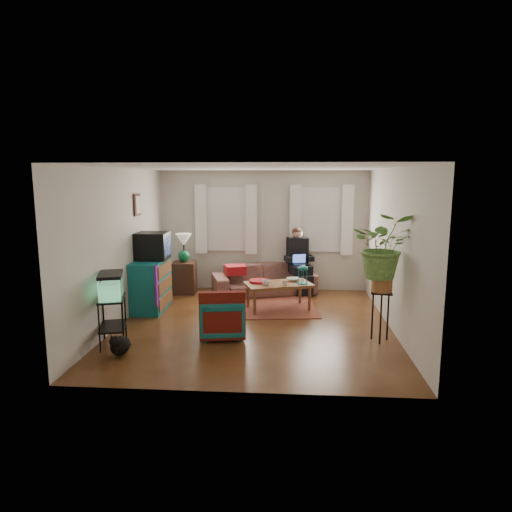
# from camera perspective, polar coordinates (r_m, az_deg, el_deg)

# --- Properties ---
(floor) EXTENTS (4.50, 5.00, 0.01)m
(floor) POSITION_cam_1_polar(r_m,az_deg,el_deg) (7.79, -0.22, -8.50)
(floor) COLOR #4F2B14
(floor) RESTS_ON ground
(ceiling) EXTENTS (4.50, 5.00, 0.01)m
(ceiling) POSITION_cam_1_polar(r_m,az_deg,el_deg) (7.41, -0.23, 10.99)
(ceiling) COLOR white
(ceiling) RESTS_ON wall_back
(wall_back) EXTENTS (4.50, 0.01, 2.60)m
(wall_back) POSITION_cam_1_polar(r_m,az_deg,el_deg) (9.96, 0.89, 3.17)
(wall_back) COLOR silver
(wall_back) RESTS_ON floor
(wall_front) EXTENTS (4.50, 0.01, 2.60)m
(wall_front) POSITION_cam_1_polar(r_m,az_deg,el_deg) (5.04, -2.41, -3.30)
(wall_front) COLOR silver
(wall_front) RESTS_ON floor
(wall_left) EXTENTS (0.01, 5.00, 2.60)m
(wall_left) POSITION_cam_1_polar(r_m,az_deg,el_deg) (7.98, -16.55, 1.13)
(wall_left) COLOR silver
(wall_left) RESTS_ON floor
(wall_right) EXTENTS (0.01, 5.00, 2.60)m
(wall_right) POSITION_cam_1_polar(r_m,az_deg,el_deg) (7.66, 16.82, 0.76)
(wall_right) COLOR silver
(wall_right) RESTS_ON floor
(window_left) EXTENTS (1.08, 0.04, 1.38)m
(window_left) POSITION_cam_1_polar(r_m,az_deg,el_deg) (10.00, -3.72, 4.61)
(window_left) COLOR white
(window_left) RESTS_ON wall_back
(window_right) EXTENTS (1.08, 0.04, 1.38)m
(window_right) POSITION_cam_1_polar(r_m,az_deg,el_deg) (9.92, 8.13, 4.50)
(window_right) COLOR white
(window_right) RESTS_ON wall_back
(curtains_left) EXTENTS (1.36, 0.06, 1.50)m
(curtains_left) POSITION_cam_1_polar(r_m,az_deg,el_deg) (9.92, -3.78, 4.57)
(curtains_left) COLOR white
(curtains_left) RESTS_ON wall_back
(curtains_right) EXTENTS (1.36, 0.06, 1.50)m
(curtains_right) POSITION_cam_1_polar(r_m,az_deg,el_deg) (9.85, 8.16, 4.45)
(curtains_right) COLOR white
(curtains_right) RESTS_ON wall_back
(picture_frame) EXTENTS (0.04, 0.32, 0.40)m
(picture_frame) POSITION_cam_1_polar(r_m,az_deg,el_deg) (8.70, -14.57, 6.21)
(picture_frame) COLOR #3D2616
(picture_frame) RESTS_ON wall_left
(area_rug) EXTENTS (2.17, 1.82, 0.01)m
(area_rug) POSITION_cam_1_polar(r_m,az_deg,el_deg) (8.77, 0.82, -6.36)
(area_rug) COLOR brown
(area_rug) RESTS_ON floor
(sofa) EXTENTS (2.29, 1.45, 0.84)m
(sofa) POSITION_cam_1_polar(r_m,az_deg,el_deg) (9.66, 1.01, -2.35)
(sofa) COLOR brown
(sofa) RESTS_ON floor
(seated_person) EXTENTS (0.71, 0.79, 1.27)m
(seated_person) POSITION_cam_1_polar(r_m,az_deg,el_deg) (9.83, 5.36, -0.88)
(seated_person) COLOR black
(seated_person) RESTS_ON sofa
(side_table) EXTENTS (0.49, 0.49, 0.67)m
(side_table) POSITION_cam_1_polar(r_m,az_deg,el_deg) (9.87, -8.91, -2.68)
(side_table) COLOR #422A19
(side_table) RESTS_ON floor
(table_lamp) EXTENTS (0.37, 0.37, 0.62)m
(table_lamp) POSITION_cam_1_polar(r_m,az_deg,el_deg) (9.76, -9.01, 0.92)
(table_lamp) COLOR white
(table_lamp) RESTS_ON side_table
(dresser) EXTENTS (0.54, 1.05, 0.94)m
(dresser) POSITION_cam_1_polar(r_m,az_deg,el_deg) (8.74, -12.99, -3.54)
(dresser) COLOR navy
(dresser) RESTS_ON floor
(crt_tv) EXTENTS (0.58, 0.53, 0.50)m
(crt_tv) POSITION_cam_1_polar(r_m,az_deg,el_deg) (8.70, -12.84, 1.24)
(crt_tv) COLOR black
(crt_tv) RESTS_ON dresser
(aquarium_stand) EXTENTS (0.53, 0.72, 0.72)m
(aquarium_stand) POSITION_cam_1_polar(r_m,az_deg,el_deg) (7.08, -17.46, -7.80)
(aquarium_stand) COLOR black
(aquarium_stand) RESTS_ON floor
(aquarium) EXTENTS (0.47, 0.65, 0.38)m
(aquarium) POSITION_cam_1_polar(r_m,az_deg,el_deg) (6.94, -17.68, -3.49)
(aquarium) COLOR #7FD899
(aquarium) RESTS_ON aquarium_stand
(black_cat) EXTENTS (0.28, 0.41, 0.33)m
(black_cat) POSITION_cam_1_polar(r_m,az_deg,el_deg) (6.72, -16.61, -10.44)
(black_cat) COLOR black
(black_cat) RESTS_ON floor
(armchair) EXTENTS (0.77, 0.73, 0.69)m
(armchair) POSITION_cam_1_polar(r_m,az_deg,el_deg) (7.15, -4.28, -7.33)
(armchair) COLOR #115467
(armchair) RESTS_ON floor
(serape_throw) EXTENTS (0.71, 0.27, 0.57)m
(serape_throw) POSITION_cam_1_polar(r_m,az_deg,el_deg) (6.85, -4.24, -6.83)
(serape_throw) COLOR #9E0A0A
(serape_throw) RESTS_ON armchair
(coffee_table) EXTENTS (1.36, 1.02, 0.50)m
(coffee_table) POSITION_cam_1_polar(r_m,az_deg,el_deg) (8.59, 2.80, -5.03)
(coffee_table) COLOR olive
(coffee_table) RESTS_ON floor
(cup_a) EXTENTS (0.17, 0.17, 0.11)m
(cup_a) POSITION_cam_1_polar(r_m,az_deg,el_deg) (8.34, 1.25, -3.33)
(cup_a) COLOR white
(cup_a) RESTS_ON coffee_table
(cup_b) EXTENTS (0.14, 0.14, 0.10)m
(cup_b) POSITION_cam_1_polar(r_m,az_deg,el_deg) (8.35, 3.59, -3.34)
(cup_b) COLOR beige
(cup_b) RESTS_ON coffee_table
(bowl) EXTENTS (0.30, 0.30, 0.06)m
(bowl) POSITION_cam_1_polar(r_m,az_deg,el_deg) (8.73, 4.66, -2.93)
(bowl) COLOR white
(bowl) RESTS_ON coffee_table
(snack_tray) EXTENTS (0.48, 0.48, 0.04)m
(snack_tray) POSITION_cam_1_polar(r_m,az_deg,el_deg) (8.59, 0.38, -3.16)
(snack_tray) COLOR #B21414
(snack_tray) RESTS_ON coffee_table
(birdcage) EXTENTS (0.25, 0.25, 0.35)m
(birdcage) POSITION_cam_1_polar(r_m,az_deg,el_deg) (8.48, 5.85, -2.32)
(birdcage) COLOR #115B6B
(birdcage) RESTS_ON coffee_table
(plant_stand) EXTENTS (0.37, 0.37, 0.77)m
(plant_stand) POSITION_cam_1_polar(r_m,az_deg,el_deg) (7.15, 15.28, -7.30)
(plant_stand) COLOR black
(plant_stand) RESTS_ON floor
(potted_plant) EXTENTS (0.98, 0.88, 0.98)m
(potted_plant) POSITION_cam_1_polar(r_m,az_deg,el_deg) (6.94, 15.61, -0.02)
(potted_plant) COLOR #599947
(potted_plant) RESTS_ON plant_stand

